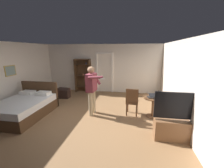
{
  "coord_description": "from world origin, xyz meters",
  "views": [
    {
      "loc": [
        1.63,
        -4.17,
        2.25
      ],
      "look_at": [
        0.92,
        0.41,
        1.11
      ],
      "focal_mm": 22.13,
      "sensor_mm": 36.0,
      "label": 1
    }
  ],
  "objects_px": {
    "wooden_chair": "(132,101)",
    "suitcase_dark": "(65,94)",
    "person_blue_shirt": "(92,87)",
    "bed": "(25,107)",
    "bookshelf": "(83,74)",
    "side_table": "(153,104)",
    "bottle_on_table": "(158,95)",
    "suitcase_small": "(63,92)",
    "laptop": "(153,96)",
    "tv_flatscreen": "(176,126)"
  },
  "relations": [
    {
      "from": "bed",
      "to": "bookshelf",
      "type": "relative_size",
      "value": 1.11
    },
    {
      "from": "side_table",
      "to": "bottle_on_table",
      "type": "bearing_deg",
      "value": -29.74
    },
    {
      "from": "wooden_chair",
      "to": "person_blue_shirt",
      "type": "xyz_separation_m",
      "value": [
        -1.4,
        -0.1,
        0.46
      ]
    },
    {
      "from": "person_blue_shirt",
      "to": "suitcase_dark",
      "type": "xyz_separation_m",
      "value": [
        -1.84,
        1.48,
        -0.8
      ]
    },
    {
      "from": "bookshelf",
      "to": "bottle_on_table",
      "type": "relative_size",
      "value": 6.77
    },
    {
      "from": "person_blue_shirt",
      "to": "suitcase_small",
      "type": "distance_m",
      "value": 2.7
    },
    {
      "from": "tv_flatscreen",
      "to": "person_blue_shirt",
      "type": "xyz_separation_m",
      "value": [
        -2.54,
        1.07,
        0.63
      ]
    },
    {
      "from": "suitcase_dark",
      "to": "wooden_chair",
      "type": "bearing_deg",
      "value": -23.36
    },
    {
      "from": "wooden_chair",
      "to": "person_blue_shirt",
      "type": "height_order",
      "value": "person_blue_shirt"
    },
    {
      "from": "bookshelf",
      "to": "side_table",
      "type": "height_order",
      "value": "bookshelf"
    },
    {
      "from": "tv_flatscreen",
      "to": "suitcase_dark",
      "type": "bearing_deg",
      "value": 149.73
    },
    {
      "from": "side_table",
      "to": "laptop",
      "type": "height_order",
      "value": "laptop"
    },
    {
      "from": "wooden_chair",
      "to": "suitcase_dark",
      "type": "bearing_deg",
      "value": 156.88
    },
    {
      "from": "side_table",
      "to": "suitcase_dark",
      "type": "xyz_separation_m",
      "value": [
        -3.94,
        1.36,
        -0.27
      ]
    },
    {
      "from": "bottle_on_table",
      "to": "suitcase_small",
      "type": "relative_size",
      "value": 0.45
    },
    {
      "from": "laptop",
      "to": "suitcase_small",
      "type": "distance_m",
      "value": 4.4
    },
    {
      "from": "bottle_on_table",
      "to": "side_table",
      "type": "bearing_deg",
      "value": 150.26
    },
    {
      "from": "wooden_chair",
      "to": "person_blue_shirt",
      "type": "distance_m",
      "value": 1.47
    },
    {
      "from": "bottle_on_table",
      "to": "suitcase_dark",
      "type": "height_order",
      "value": "bottle_on_table"
    },
    {
      "from": "bed",
      "to": "bookshelf",
      "type": "height_order",
      "value": "bookshelf"
    },
    {
      "from": "suitcase_dark",
      "to": "bottle_on_table",
      "type": "bearing_deg",
      "value": -19.73
    },
    {
      "from": "bed",
      "to": "suitcase_small",
      "type": "distance_m",
      "value": 2.11
    },
    {
      "from": "bookshelf",
      "to": "tv_flatscreen",
      "type": "xyz_separation_m",
      "value": [
        3.83,
        -3.72,
        -0.6
      ]
    },
    {
      "from": "wooden_chair",
      "to": "suitcase_dark",
      "type": "distance_m",
      "value": 3.54
    },
    {
      "from": "wooden_chair",
      "to": "person_blue_shirt",
      "type": "relative_size",
      "value": 0.58
    },
    {
      "from": "bed",
      "to": "suitcase_dark",
      "type": "distance_m",
      "value": 2.0
    },
    {
      "from": "suitcase_dark",
      "to": "person_blue_shirt",
      "type": "bearing_deg",
      "value": -39.06
    },
    {
      "from": "bookshelf",
      "to": "laptop",
      "type": "distance_m",
      "value": 4.25
    },
    {
      "from": "wooden_chair",
      "to": "bottle_on_table",
      "type": "bearing_deg",
      "value": -4.21
    },
    {
      "from": "bed",
      "to": "suitcase_dark",
      "type": "xyz_separation_m",
      "value": [
        0.5,
        1.93,
        -0.1
      ]
    },
    {
      "from": "tv_flatscreen",
      "to": "laptop",
      "type": "distance_m",
      "value": 1.29
    },
    {
      "from": "bookshelf",
      "to": "tv_flatscreen",
      "type": "bearing_deg",
      "value": -44.12
    },
    {
      "from": "bottle_on_table",
      "to": "person_blue_shirt",
      "type": "relative_size",
      "value": 0.15
    },
    {
      "from": "laptop",
      "to": "suitcase_small",
      "type": "relative_size",
      "value": 0.65
    },
    {
      "from": "person_blue_shirt",
      "to": "suitcase_dark",
      "type": "distance_m",
      "value": 2.5
    },
    {
      "from": "bed",
      "to": "person_blue_shirt",
      "type": "xyz_separation_m",
      "value": [
        2.34,
        0.45,
        0.7
      ]
    },
    {
      "from": "person_blue_shirt",
      "to": "suitcase_dark",
      "type": "relative_size",
      "value": 3.64
    },
    {
      "from": "side_table",
      "to": "suitcase_dark",
      "type": "bearing_deg",
      "value": 160.91
    },
    {
      "from": "side_table",
      "to": "person_blue_shirt",
      "type": "xyz_separation_m",
      "value": [
        -2.1,
        -0.12,
        0.53
      ]
    },
    {
      "from": "tv_flatscreen",
      "to": "person_blue_shirt",
      "type": "relative_size",
      "value": 0.74
    },
    {
      "from": "side_table",
      "to": "wooden_chair",
      "type": "distance_m",
      "value": 0.71
    },
    {
      "from": "side_table",
      "to": "wooden_chair",
      "type": "bearing_deg",
      "value": -178.54
    },
    {
      "from": "laptop",
      "to": "tv_flatscreen",
      "type": "bearing_deg",
      "value": -68.31
    },
    {
      "from": "tv_flatscreen",
      "to": "person_blue_shirt",
      "type": "distance_m",
      "value": 2.82
    },
    {
      "from": "tv_flatscreen",
      "to": "bottle_on_table",
      "type": "bearing_deg",
      "value": 104.91
    },
    {
      "from": "side_table",
      "to": "laptop",
      "type": "distance_m",
      "value": 0.28
    },
    {
      "from": "person_blue_shirt",
      "to": "suitcase_dark",
      "type": "height_order",
      "value": "person_blue_shirt"
    },
    {
      "from": "bookshelf",
      "to": "side_table",
      "type": "distance_m",
      "value": 4.26
    },
    {
      "from": "tv_flatscreen",
      "to": "laptop",
      "type": "bearing_deg",
      "value": 111.69
    },
    {
      "from": "bookshelf",
      "to": "bed",
      "type": "bearing_deg",
      "value": -108.72
    }
  ]
}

